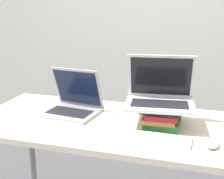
{
  "coord_description": "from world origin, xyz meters",
  "views": [
    {
      "loc": [
        0.42,
        -1.15,
        1.34
      ],
      "look_at": [
        -0.03,
        0.35,
        0.9
      ],
      "focal_mm": 50.0,
      "sensor_mm": 36.0,
      "label": 1
    }
  ],
  "objects": [
    {
      "name": "wireless_keyboard",
      "position": [
        0.25,
        0.18,
        0.73
      ],
      "size": [
        0.3,
        0.14,
        0.01
      ],
      "color": "white",
      "rests_on": "desk"
    },
    {
      "name": "wall_back",
      "position": [
        0.0,
        1.57,
        1.35
      ],
      "size": [
        8.0,
        0.05,
        2.7
      ],
      "color": "silver",
      "rests_on": "ground_plane"
    },
    {
      "name": "mouse",
      "position": [
        0.48,
        0.19,
        0.74
      ],
      "size": [
        0.06,
        0.1,
        0.03
      ],
      "color": "white",
      "rests_on": "desk"
    },
    {
      "name": "desk",
      "position": [
        0.0,
        0.35,
        0.64
      ],
      "size": [
        1.55,
        0.69,
        0.72
      ],
      "color": "beige",
      "rests_on": "ground_plane"
    },
    {
      "name": "book_stack",
      "position": [
        0.23,
        0.39,
        0.78
      ],
      "size": [
        0.2,
        0.27,
        0.11
      ],
      "color": "#33753D",
      "rests_on": "desk"
    },
    {
      "name": "laptop_on_books",
      "position": [
        0.22,
        0.39,
        0.88
      ],
      "size": [
        0.38,
        0.3,
        0.26
      ],
      "color": "silver",
      "rests_on": "book_stack"
    },
    {
      "name": "laptop_left",
      "position": [
        -0.29,
        0.42,
        0.77
      ],
      "size": [
        0.33,
        0.29,
        0.26
      ],
      "color": "#B2B2B7",
      "rests_on": "desk"
    }
  ]
}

